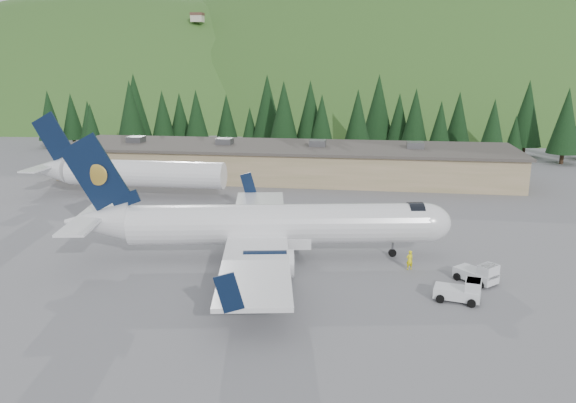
# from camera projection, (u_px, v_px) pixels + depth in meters

# --- Properties ---
(ground) EXTENTS (600.00, 600.00, 0.00)m
(ground) POSITION_uv_depth(u_px,v_px,m) (279.00, 258.00, 52.77)
(ground) COLOR slate
(airliner) EXTENTS (35.73, 33.71, 11.88)m
(airliner) POSITION_uv_depth(u_px,v_px,m) (267.00, 226.00, 51.98)
(airliner) COLOR white
(airliner) RESTS_ON ground
(second_airliner) EXTENTS (27.50, 11.00, 10.05)m
(second_airliner) POSITION_uv_depth(u_px,v_px,m) (125.00, 172.00, 76.63)
(second_airliner) COLOR white
(second_airliner) RESTS_ON ground
(baggage_tug_a) EXTENTS (3.73, 2.68, 1.83)m
(baggage_tug_a) POSITION_uv_depth(u_px,v_px,m) (462.00, 291.00, 43.00)
(baggage_tug_a) COLOR silver
(baggage_tug_a) RESTS_ON ground
(baggage_tug_b) EXTENTS (3.62, 3.62, 1.82)m
(baggage_tug_b) POSITION_uv_depth(u_px,v_px,m) (479.00, 274.00, 46.53)
(baggage_tug_b) COLOR silver
(baggage_tug_b) RESTS_ON ground
(terminal_building) EXTENTS (71.00, 17.00, 6.10)m
(terminal_building) POSITION_uv_depth(u_px,v_px,m) (286.00, 161.00, 89.35)
(terminal_building) COLOR #8F8257
(terminal_building) RESTS_ON ground
(ramp_worker) EXTENTS (0.77, 0.67, 1.78)m
(ramp_worker) POSITION_uv_depth(u_px,v_px,m) (410.00, 260.00, 49.58)
(ramp_worker) COLOR #FFF00F
(ramp_worker) RESTS_ON ground
(tree_line) EXTENTS (112.17, 19.66, 14.53)m
(tree_line) POSITION_uv_depth(u_px,v_px,m) (298.00, 116.00, 110.53)
(tree_line) COLOR black
(tree_line) RESTS_ON ground
(hills) EXTENTS (614.00, 330.00, 300.00)m
(hills) POSITION_uv_depth(u_px,v_px,m) (462.00, 283.00, 264.29)
(hills) COLOR #2A501B
(hills) RESTS_ON ground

